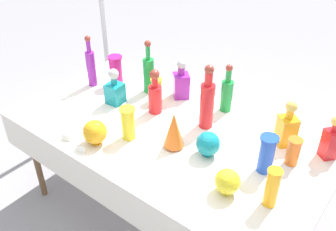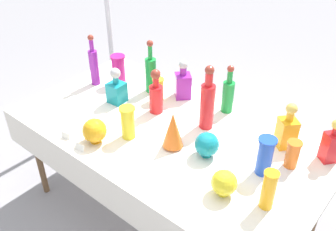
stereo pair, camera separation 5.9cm
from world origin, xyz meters
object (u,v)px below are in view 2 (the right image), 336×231
tall_bottle_3 (151,72)px  round_bowl_2 (207,144)px  tall_bottle_4 (94,64)px  square_decanter_3 (331,144)px  round_bowl_1 (95,131)px  tall_bottle_0 (228,94)px  tall_bottle_2 (207,103)px  square_decanter_0 (116,89)px  slender_vase_2 (118,69)px  slender_vase_3 (269,189)px  round_bowl_0 (224,183)px  canopy_pole (109,29)px  square_decanter_2 (287,129)px  fluted_vase_0 (173,130)px  slender_vase_5 (265,155)px  slender_vase_0 (293,153)px  tall_bottle_1 (156,95)px  slender_vase_4 (128,122)px  slender_vase_1 (158,88)px  cardboard_box_behind_left (224,134)px  square_decanter_1 (183,83)px

tall_bottle_3 → round_bowl_2: tall_bottle_3 is taller
tall_bottle_4 → square_decanter_3: tall_bottle_4 is taller
square_decanter_3 → round_bowl_1: size_ratio=1.76×
tall_bottle_0 → tall_bottle_2: bearing=-90.7°
square_decanter_0 → slender_vase_2: bearing=133.0°
slender_vase_3 → round_bowl_0: slender_vase_3 is taller
canopy_pole → square_decanter_2: bearing=-12.2°
tall_bottle_4 → fluted_vase_0: bearing=-13.1°
tall_bottle_4 → round_bowl_0: tall_bottle_4 is taller
tall_bottle_3 → canopy_pole: bearing=154.1°
tall_bottle_4 → slender_vase_5: 1.40m
round_bowl_0 → canopy_pole: size_ratio=0.06×
square_decanter_2 → slender_vase_0: square_decanter_2 is taller
slender_vase_3 → fluted_vase_0: fluted_vase_0 is taller
tall_bottle_1 → tall_bottle_2: (0.35, 0.07, 0.05)m
tall_bottle_1 → slender_vase_5: size_ratio=1.38×
tall_bottle_4 → slender_vase_4: bearing=-25.4°
fluted_vase_0 → tall_bottle_3: bearing=142.9°
round_bowl_0 → round_bowl_1: round_bowl_1 is taller
square_decanter_2 → fluted_vase_0: (-0.48, -0.42, 0.00)m
slender_vase_1 → cardboard_box_behind_left: size_ratio=0.26×
tall_bottle_0 → tall_bottle_3: size_ratio=0.86×
tall_bottle_1 → round_bowl_2: tall_bottle_1 is taller
slender_vase_0 → slender_vase_4: (-0.84, -0.37, 0.02)m
square_decanter_2 → slender_vase_4: 0.90m
tall_bottle_4 → square_decanter_3: size_ratio=1.44×
round_bowl_1 → round_bowl_2: (0.56, 0.31, -0.00)m
slender_vase_0 → round_bowl_0: 0.43m
slender_vase_5 → tall_bottle_3: bearing=165.7°
round_bowl_0 → tall_bottle_1: bearing=155.1°
tall_bottle_4 → slender_vase_1: size_ratio=2.37×
fluted_vase_0 → tall_bottle_2: bearing=83.6°
square_decanter_0 → slender_vase_2: square_decanter_0 is taller
square_decanter_1 → tall_bottle_1: bearing=-94.2°
tall_bottle_4 → square_decanter_1: bearing=23.2°
slender_vase_2 → slender_vase_4: bearing=-39.4°
tall_bottle_0 → square_decanter_0: bearing=-149.1°
slender_vase_1 → round_bowl_0: bearing=-29.3°
cardboard_box_behind_left → canopy_pole: 1.38m
cardboard_box_behind_left → tall_bottle_4: bearing=-130.4°
tall_bottle_1 → round_bowl_2: size_ratio=2.10×
square_decanter_2 → slender_vase_5: bearing=-87.6°
square_decanter_1 → slender_vase_5: square_decanter_1 is taller
tall_bottle_0 → slender_vase_2: bearing=-167.2°
fluted_vase_0 → round_bowl_2: bearing=17.2°
square_decanter_1 → canopy_pole: 1.17m
square_decanter_1 → square_decanter_2: square_decanter_2 is taller
tall_bottle_1 → slender_vase_4: size_ratio=1.50×
tall_bottle_3 → square_decanter_0: bearing=-107.0°
fluted_vase_0 → square_decanter_0: bearing=167.2°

